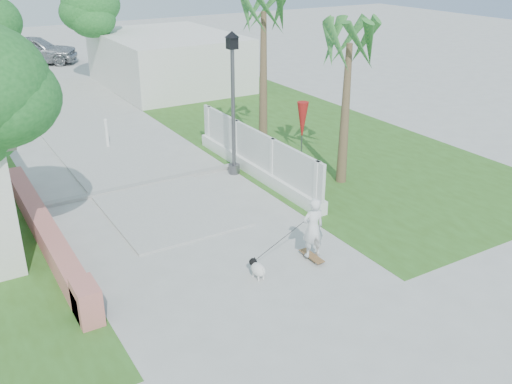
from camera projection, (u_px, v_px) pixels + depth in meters
ground at (240, 277)px, 12.60m from camera, size 90.00×90.00×0.00m
path_strip at (42, 91)px, 28.28m from camera, size 3.20×36.00×0.06m
curb at (143, 185)px, 17.29m from camera, size 6.50×0.25×0.10m
grass_right at (295, 132)px, 22.18m from camera, size 8.00×20.00×0.01m
pink_wall at (48, 236)px, 13.70m from camera, size 0.45×8.20×0.80m
lattice_fence at (256, 159)px, 17.91m from camera, size 0.35×7.00×1.50m
building_right at (168, 60)px, 29.03m from camera, size 6.00×8.00×2.60m
street_lamp at (233, 99)px, 17.31m from camera, size 0.44×0.44×4.44m
bollard at (107, 132)px, 20.31m from camera, size 0.14×0.14×1.09m
patio_umbrella at (302, 121)px, 17.72m from camera, size 0.36×0.36×2.30m
tree_path_right at (98, 14)px, 28.39m from camera, size 3.00×3.00×4.79m
palm_far at (264, 22)px, 18.07m from camera, size 1.80×1.80×5.30m
palm_near at (349, 52)px, 16.07m from camera, size 1.80×1.80×4.70m
skateboarder at (304, 232)px, 12.93m from camera, size 1.78×0.78×1.55m
dog at (257, 268)px, 12.52m from camera, size 0.28×0.61×0.41m
parked_car at (33, 50)px, 34.31m from camera, size 5.42×3.90×1.72m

